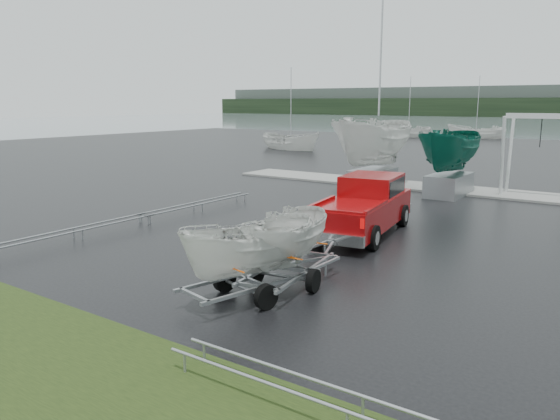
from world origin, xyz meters
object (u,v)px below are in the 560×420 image
object	(u,v)px
trailer_hitched	(288,197)
trailer_parked	(250,201)
boat_hoist	(540,144)
pickup_truck	(365,204)

from	to	relation	value
trailer_hitched	trailer_parked	world-z (taller)	trailer_parked
trailer_hitched	boat_hoist	distance (m)	18.09
trailer_parked	boat_hoist	world-z (taller)	trailer_parked
pickup_truck	trailer_hitched	xyz separation A→B (m)	(0.98, -6.48, 1.27)
pickup_truck	trailer_hitched	distance (m)	6.67
pickup_truck	boat_hoist	size ratio (longest dim) A/B	1.53
pickup_truck	trailer_parked	size ratio (longest dim) A/B	1.44
trailer_hitched	trailer_parked	bearing A→B (deg)	-107.22
trailer_parked	trailer_hitched	bearing A→B (deg)	94.90
trailer_parked	boat_hoist	distance (m)	19.40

